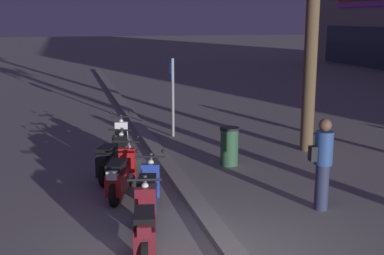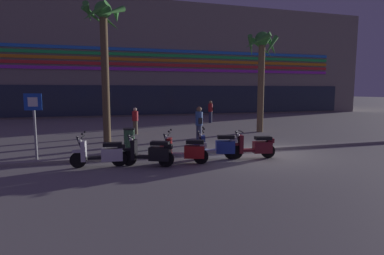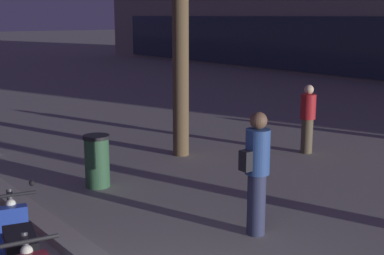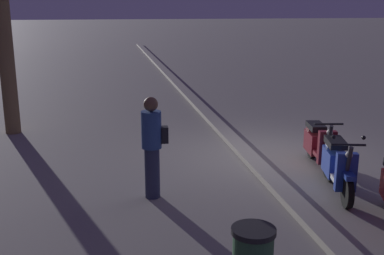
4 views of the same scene
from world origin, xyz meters
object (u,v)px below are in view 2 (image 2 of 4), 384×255
at_px(palm_tree_mid_walkway, 104,40).
at_px(litter_bin, 129,139).
at_px(scooter_black_last_in_row, 152,153).
at_px(pedestrian_by_palm_tree, 211,111).
at_px(scooter_red_gap_after_mid, 187,151).
at_px(pedestrian_window_shopping, 199,124).
at_px(scooter_white_tail_end, 103,154).
at_px(scooter_maroon_lead_nearest, 256,147).
at_px(palm_tree_near_sign, 262,60).
at_px(scooter_blue_mid_centre, 218,147).
at_px(pedestrian_strolling_near_curb, 135,120).
at_px(crossing_sign, 34,118).

height_order(palm_tree_mid_walkway, litter_bin, palm_tree_mid_walkway).
relative_size(scooter_black_last_in_row, pedestrian_by_palm_tree, 0.96).
relative_size(scooter_red_gap_after_mid, pedestrian_window_shopping, 0.96).
distance_m(scooter_white_tail_end, scooter_maroon_lead_nearest, 5.42).
relative_size(palm_tree_near_sign, litter_bin, 6.28).
relative_size(palm_tree_mid_walkway, litter_bin, 6.96).
height_order(scooter_blue_mid_centre, pedestrian_strolling_near_curb, pedestrian_strolling_near_curb).
relative_size(scooter_white_tail_end, palm_tree_mid_walkway, 0.27).
xyz_separation_m(scooter_red_gap_after_mid, pedestrian_strolling_near_curb, (-0.90, 7.73, 0.36)).
height_order(scooter_white_tail_end, palm_tree_mid_walkway, palm_tree_mid_walkway).
bearing_deg(scooter_blue_mid_centre, scooter_black_last_in_row, -170.93).
distance_m(pedestrian_strolling_near_curb, litter_bin, 4.93).
distance_m(scooter_red_gap_after_mid, crossing_sign, 5.62).
bearing_deg(scooter_white_tail_end, pedestrian_strolling_near_curb, 75.95).
xyz_separation_m(palm_tree_mid_walkway, pedestrian_strolling_near_curb, (1.63, 2.33, -4.07)).
distance_m(pedestrian_by_palm_tree, pedestrian_strolling_near_curb, 7.97).
distance_m(scooter_blue_mid_centre, palm_tree_mid_walkway, 7.73).
bearing_deg(scooter_red_gap_after_mid, pedestrian_strolling_near_curb, 96.60).
height_order(pedestrian_window_shopping, litter_bin, pedestrian_window_shopping).
xyz_separation_m(scooter_white_tail_end, scooter_maroon_lead_nearest, (5.41, -0.27, 0.00)).
relative_size(scooter_white_tail_end, scooter_maroon_lead_nearest, 1.04).
bearing_deg(palm_tree_mid_walkway, litter_bin, -71.43).
relative_size(scooter_red_gap_after_mid, scooter_maroon_lead_nearest, 0.98).
bearing_deg(scooter_white_tail_end, palm_tree_near_sign, 34.48).
bearing_deg(scooter_maroon_lead_nearest, pedestrian_strolling_near_curb, 114.91).
bearing_deg(pedestrian_strolling_near_curb, scooter_black_last_in_row, -92.34).
relative_size(scooter_white_tail_end, pedestrian_by_palm_tree, 1.05).
relative_size(scooter_black_last_in_row, palm_tree_near_sign, 0.28).
height_order(pedestrian_window_shopping, pedestrian_by_palm_tree, pedestrian_window_shopping).
xyz_separation_m(scooter_black_last_in_row, palm_tree_near_sign, (7.74, 6.76, 3.86)).
bearing_deg(pedestrian_strolling_near_curb, crossing_sign, -126.97).
relative_size(palm_tree_mid_walkway, pedestrian_by_palm_tree, 3.83).
height_order(scooter_white_tail_end, scooter_blue_mid_centre, same).
xyz_separation_m(scooter_white_tail_end, palm_tree_near_sign, (9.27, 6.37, 3.88)).
distance_m(scooter_maroon_lead_nearest, litter_bin, 5.17).
relative_size(scooter_blue_mid_centre, scooter_maroon_lead_nearest, 0.98).
bearing_deg(pedestrian_strolling_near_curb, scooter_white_tail_end, -104.05).
relative_size(scooter_blue_mid_centre, litter_bin, 1.80).
bearing_deg(pedestrian_window_shopping, scooter_blue_mid_centre, -95.43).
relative_size(scooter_black_last_in_row, pedestrian_window_shopping, 0.94).
bearing_deg(scooter_black_last_in_row, pedestrian_by_palm_tree, 62.19).
bearing_deg(pedestrian_strolling_near_curb, pedestrian_by_palm_tree, 37.30).
distance_m(scooter_maroon_lead_nearest, pedestrian_by_palm_tree, 12.81).
distance_m(scooter_maroon_lead_nearest, palm_tree_near_sign, 8.61).
bearing_deg(pedestrian_window_shopping, crossing_sign, -167.95).
distance_m(scooter_black_last_in_row, scooter_blue_mid_centre, 2.55).
height_order(scooter_red_gap_after_mid, pedestrian_by_palm_tree, pedestrian_by_palm_tree).
relative_size(crossing_sign, palm_tree_near_sign, 0.40).
xyz_separation_m(scooter_blue_mid_centre, litter_bin, (-2.98, 2.53, 0.02)).
bearing_deg(scooter_maroon_lead_nearest, scooter_red_gap_after_mid, -178.61).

